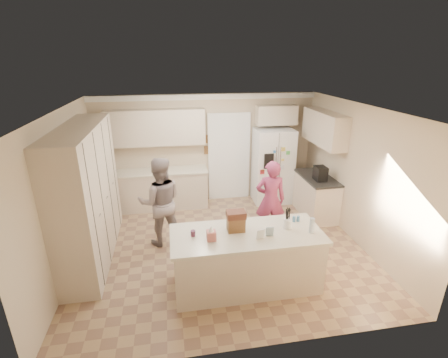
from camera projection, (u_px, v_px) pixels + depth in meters
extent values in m
cube|color=#9B7E56|center=(222.00, 248.00, 6.15)|extent=(5.20, 4.60, 0.02)
cube|color=white|center=(222.00, 108.00, 5.22)|extent=(5.20, 4.60, 0.02)
cube|color=beige|center=(206.00, 149.00, 7.81)|extent=(5.20, 0.02, 2.60)
cube|color=beige|center=(256.00, 260.00, 3.56)|extent=(5.20, 0.02, 2.60)
cube|color=beige|center=(64.00, 194.00, 5.27)|extent=(0.02, 4.60, 2.60)
cube|color=beige|center=(358.00, 175.00, 6.10)|extent=(0.02, 4.60, 2.60)
cube|color=white|center=(205.00, 97.00, 7.33)|extent=(5.20, 0.08, 0.12)
cube|color=beige|center=(88.00, 195.00, 5.55)|extent=(0.60, 2.60, 2.35)
cube|color=beige|center=(160.00, 190.00, 7.65)|extent=(2.20, 0.60, 0.88)
cube|color=beige|center=(159.00, 172.00, 7.48)|extent=(2.24, 0.63, 0.04)
cube|color=beige|center=(156.00, 127.00, 7.25)|extent=(2.20, 0.35, 0.80)
cube|color=black|center=(229.00, 158.00, 7.96)|extent=(0.90, 0.06, 2.10)
cube|color=white|center=(229.00, 158.00, 7.93)|extent=(1.02, 0.03, 2.22)
cube|color=brown|center=(207.00, 139.00, 7.69)|extent=(0.15, 0.02, 0.20)
cube|color=brown|center=(207.00, 150.00, 7.79)|extent=(0.15, 0.02, 0.20)
cube|color=white|center=(273.00, 166.00, 7.86)|extent=(0.91, 0.71, 1.80)
cube|color=gray|center=(277.00, 171.00, 7.53)|extent=(0.02, 0.02, 1.78)
cube|color=black|center=(269.00, 161.00, 7.40)|extent=(0.22, 0.03, 0.35)
cylinder|color=silver|center=(276.00, 165.00, 7.45)|extent=(0.02, 0.02, 0.85)
cylinder|color=silver|center=(280.00, 165.00, 7.47)|extent=(0.02, 0.02, 0.85)
cube|color=beige|center=(276.00, 115.00, 7.62)|extent=(0.95, 0.35, 0.45)
cube|color=beige|center=(316.00, 197.00, 7.28)|extent=(0.60, 1.20, 0.88)
cube|color=#2D2B28|center=(317.00, 178.00, 7.11)|extent=(0.63, 1.24, 0.04)
cube|color=beige|center=(324.00, 128.00, 6.94)|extent=(0.35, 1.50, 0.70)
cube|color=black|center=(320.00, 173.00, 6.86)|extent=(0.22, 0.28, 0.30)
cube|color=beige|center=(246.00, 260.00, 5.01)|extent=(2.20, 0.90, 0.88)
cube|color=beige|center=(247.00, 234.00, 4.85)|extent=(2.28, 0.96, 0.05)
cylinder|color=white|center=(288.00, 223.00, 4.96)|extent=(0.13, 0.13, 0.15)
cube|color=#C86A61|center=(211.00, 236.00, 4.63)|extent=(0.13, 0.13, 0.14)
cone|color=white|center=(211.00, 229.00, 4.59)|extent=(0.08, 0.08, 0.08)
cube|color=brown|center=(236.00, 224.00, 4.87)|extent=(0.26, 0.18, 0.22)
cube|color=#592D1E|center=(236.00, 215.00, 4.81)|extent=(0.28, 0.20, 0.10)
cylinder|color=#59263F|center=(193.00, 233.00, 4.74)|extent=(0.07, 0.07, 0.09)
cube|color=white|center=(261.00, 234.00, 4.65)|extent=(0.12, 0.06, 0.16)
cube|color=silver|center=(270.00, 232.00, 4.72)|extent=(0.12, 0.05, 0.16)
cylinder|color=silver|center=(312.00, 225.00, 4.81)|extent=(0.07, 0.07, 0.24)
cylinder|color=teal|center=(294.00, 219.00, 5.15)|extent=(0.05, 0.05, 0.09)
cylinder|color=teal|center=(298.00, 219.00, 5.16)|extent=(0.05, 0.05, 0.09)
imported|color=gray|center=(160.00, 202.00, 6.02)|extent=(0.86, 0.69, 1.72)
imported|color=#A8304F|center=(270.00, 200.00, 6.26)|extent=(0.63, 0.46, 1.59)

